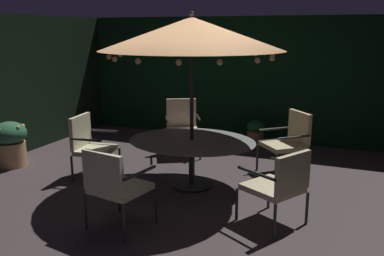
{
  "coord_description": "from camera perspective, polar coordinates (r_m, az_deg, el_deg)",
  "views": [
    {
      "loc": [
        2.31,
        -5.33,
        2.3
      ],
      "look_at": [
        0.08,
        0.16,
        0.89
      ],
      "focal_mm": 39.06,
      "sensor_mm": 36.0,
      "label": 1
    }
  ],
  "objects": [
    {
      "name": "patio_umbrella",
      "position": [
        5.91,
        -0.04,
        12.72
      ],
      "size": [
        2.6,
        2.6,
        2.54
      ],
      "color": "#2B2D30",
      "rests_on": "ground_plane"
    },
    {
      "name": "ground_plane",
      "position": [
        6.25,
        -1.19,
        -8.3
      ],
      "size": [
        7.64,
        6.85,
        0.02
      ],
      "primitive_type": "cube",
      "color": "#463A3B"
    },
    {
      "name": "patio_dining_table",
      "position": [
        6.15,
        -0.04,
        -2.55
      ],
      "size": [
        1.89,
        1.59,
        0.72
      ],
      "color": "#2A3231",
      "rests_on": "ground_plane"
    },
    {
      "name": "potted_plant_left_near",
      "position": [
        8.49,
        8.67,
        -0.63
      ],
      "size": [
        0.35,
        0.35,
        0.52
      ],
      "color": "#8D6747",
      "rests_on": "ground_plane"
    },
    {
      "name": "patio_chair_southeast",
      "position": [
        5.04,
        11.87,
        -7.36
      ],
      "size": [
        0.85,
        0.84,
        0.94
      ],
      "color": "#292F30",
      "rests_on": "ground_plane"
    },
    {
      "name": "patio_chair_east",
      "position": [
        4.91,
        -10.57,
        -7.41
      ],
      "size": [
        0.72,
        0.71,
        0.98
      ],
      "color": "#31302F",
      "rests_on": "ground_plane"
    },
    {
      "name": "patio_chair_south",
      "position": [
        6.87,
        13.15,
        -1.44
      ],
      "size": [
        0.87,
        0.87,
        1.01
      ],
      "color": "#2B2F2C",
      "rests_on": "ground_plane"
    },
    {
      "name": "patio_chair_north",
      "position": [
        7.76,
        -1.37,
        0.58
      ],
      "size": [
        0.82,
        0.82,
        1.03
      ],
      "color": "#2E2D2E",
      "rests_on": "ground_plane"
    },
    {
      "name": "patio_chair_northeast",
      "position": [
        6.75,
        -13.82,
        -1.93
      ],
      "size": [
        0.64,
        0.7,
        0.99
      ],
      "color": "#322D2E",
      "rests_on": "ground_plane"
    },
    {
      "name": "hedge_backdrop_rear",
      "position": [
        8.97,
        7.15,
        6.73
      ],
      "size": [
        7.64,
        0.3,
        2.56
      ],
      "primitive_type": "cube",
      "color": "black",
      "rests_on": "ground_plane"
    },
    {
      "name": "potted_plant_back_center",
      "position": [
        7.76,
        -23.58,
        -1.81
      ],
      "size": [
        0.57,
        0.57,
        0.78
      ],
      "color": "tan",
      "rests_on": "ground_plane"
    }
  ]
}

